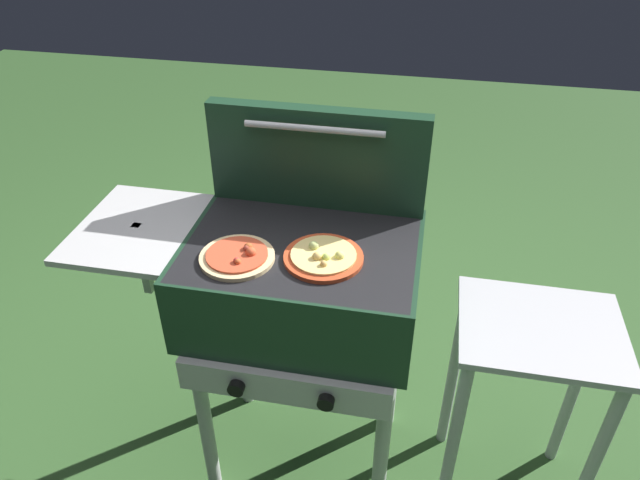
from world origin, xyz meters
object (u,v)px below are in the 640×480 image
Objects in this scene: pizza_pepperoni at (238,256)px; pizza_cheese at (324,257)px; prep_table at (527,378)px; grill at (298,286)px.

pizza_pepperoni is 0.94× the size of pizza_cheese.
grill is at bearing -179.63° from prep_table.
pizza_cheese reaches higher than grill.
pizza_pepperoni and pizza_cheese have the same top height.
pizza_cheese is (0.22, 0.04, 0.00)m from pizza_pepperoni.
pizza_cheese is at bearing -174.42° from prep_table.
pizza_pepperoni is 0.27× the size of prep_table.
pizza_cheese is at bearing -31.98° from grill.
pizza_pepperoni is (-0.13, -0.09, 0.15)m from grill.
prep_table is (0.81, 0.10, -0.39)m from pizza_pepperoni.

